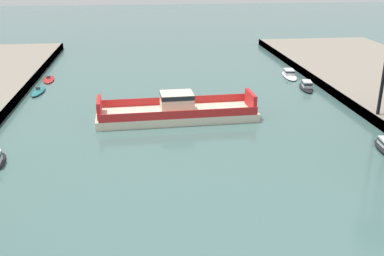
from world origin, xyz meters
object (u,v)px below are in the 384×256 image
object	(u,v)px
chain_ferry	(177,111)
moored_boat_mid_right	(289,74)
moored_boat_far_left	(49,79)
moored_boat_near_right	(38,91)
moored_boat_upstream_a	(306,86)

from	to	relation	value
chain_ferry	moored_boat_mid_right	bearing A→B (deg)	42.77
moored_boat_mid_right	chain_ferry	bearing A→B (deg)	-137.23
chain_ferry	moored_boat_far_left	xyz separation A→B (m)	(-21.31, 23.20, -0.92)
chain_ferry	moored_boat_far_left	size ratio (longest dim) A/B	3.71
moored_boat_far_left	moored_boat_near_right	bearing A→B (deg)	-91.39
moored_boat_mid_right	moored_boat_far_left	world-z (taller)	moored_boat_mid_right
moored_boat_near_right	moored_boat_upstream_a	xyz separation A→B (m)	(44.27, -3.00, 0.29)
moored_boat_mid_right	moored_boat_upstream_a	distance (m)	8.86
chain_ferry	moored_boat_far_left	distance (m)	31.51
chain_ferry	moored_boat_mid_right	xyz separation A→B (m)	(22.73, 21.03, -0.65)
moored_boat_near_right	moored_boat_far_left	size ratio (longest dim) A/B	1.03
moored_boat_near_right	moored_boat_mid_right	distance (m)	44.63
moored_boat_far_left	chain_ferry	bearing A→B (deg)	-47.42
moored_boat_upstream_a	moored_boat_far_left	bearing A→B (deg)	165.95
moored_boat_near_right	moored_boat_far_left	world-z (taller)	moored_boat_near_right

